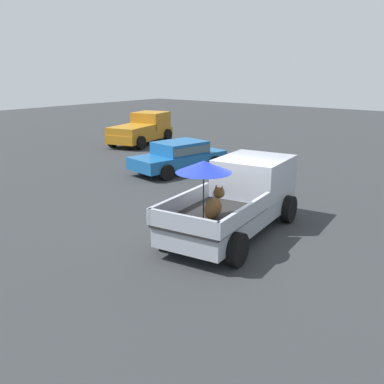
# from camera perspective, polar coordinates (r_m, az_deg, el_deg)

# --- Properties ---
(ground_plane) EXTENTS (80.00, 80.00, 0.00)m
(ground_plane) POSITION_cam_1_polar(r_m,az_deg,el_deg) (12.17, 5.19, -5.44)
(ground_plane) COLOR #2D3033
(pickup_truck_main) EXTENTS (5.25, 2.78, 2.34)m
(pickup_truck_main) POSITION_cam_1_polar(r_m,az_deg,el_deg) (12.19, 6.14, -0.56)
(pickup_truck_main) COLOR black
(pickup_truck_main) RESTS_ON ground
(pickup_truck_red) EXTENTS (5.09, 3.05, 1.80)m
(pickup_truck_red) POSITION_cam_1_polar(r_m,az_deg,el_deg) (26.74, -6.45, 8.14)
(pickup_truck_red) COLOR black
(pickup_truck_red) RESTS_ON ground
(parked_sedan_near) EXTENTS (4.53, 2.51, 1.33)m
(parked_sedan_near) POSITION_cam_1_polar(r_m,az_deg,el_deg) (19.21, -1.69, 4.83)
(parked_sedan_near) COLOR black
(parked_sedan_near) RESTS_ON ground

